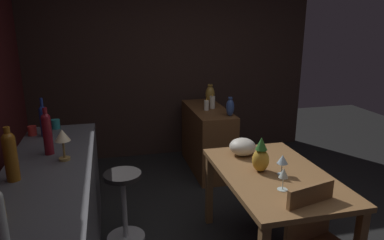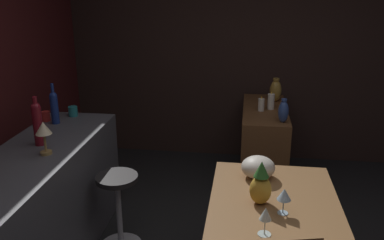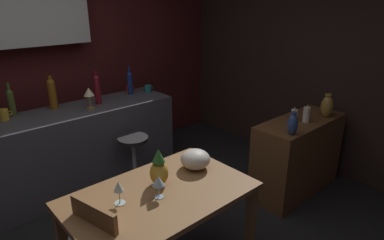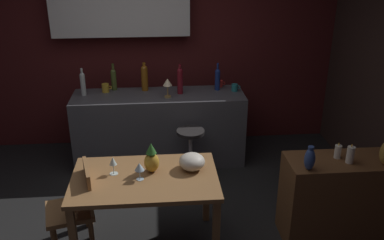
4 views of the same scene
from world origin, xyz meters
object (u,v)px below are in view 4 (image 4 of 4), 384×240
at_px(wine_bottle_olive, 114,78).
at_px(cup_red, 220,84).
at_px(pineapple_centerpiece, 152,159).
at_px(dining_table, 145,186).
at_px(cup_mustard, 106,88).
at_px(wine_glass_left, 113,162).
at_px(wine_bottle_cobalt, 217,78).
at_px(pillar_candle_tall, 338,152).
at_px(wine_glass_right, 139,167).
at_px(pillar_candle_short, 350,155).
at_px(wine_bottle_ruby, 180,80).
at_px(chair_near_window, 77,207).
at_px(wine_bottle_amber, 145,77).
at_px(bar_stool, 191,154).
at_px(counter_lamp, 168,84).
at_px(sideboard_cabinet, 342,198).
at_px(wine_bottle_clear, 83,83).
at_px(vase_ceramic_blue, 310,159).
at_px(fruit_bowl, 192,162).
at_px(cup_teal, 235,88).

distance_m(wine_bottle_olive, cup_red, 1.35).
bearing_deg(pineapple_centerpiece, dining_table, -124.49).
bearing_deg(cup_mustard, wine_bottle_olive, 39.38).
relative_size(dining_table, wine_glass_left, 7.76).
distance_m(pineapple_centerpiece, cup_red, 2.01).
bearing_deg(wine_bottle_cobalt, pineapple_centerpiece, -115.87).
xyz_separation_m(dining_table, pillar_candle_tall, (1.74, 0.05, 0.24)).
height_order(wine_glass_right, pillar_candle_short, pillar_candle_short).
bearing_deg(dining_table, pillar_candle_tall, 1.74).
bearing_deg(wine_bottle_ruby, wine_bottle_olive, 165.52).
bearing_deg(wine_glass_left, chair_near_window, -161.75).
bearing_deg(cup_red, wine_bottle_amber, -176.68).
bearing_deg(bar_stool, wine_bottle_ruby, 98.75).
xyz_separation_m(chair_near_window, wine_bottle_olive, (0.20, 1.93, 0.56)).
distance_m(dining_table, wine_bottle_olive, 1.98).
bearing_deg(wine_bottle_amber, dining_table, -89.36).
bearing_deg(counter_lamp, wine_glass_left, -109.50).
height_order(wine_bottle_cobalt, counter_lamp, wine_bottle_cobalt).
xyz_separation_m(sideboard_cabinet, cup_mustard, (-2.33, 1.81, 0.54)).
bearing_deg(cup_red, wine_bottle_clear, -174.16).
height_order(wine_bottle_amber, pillar_candle_short, wine_bottle_amber).
relative_size(dining_table, bar_stool, 1.98).
bearing_deg(cup_mustard, wine_glass_left, -82.34).
relative_size(sideboard_cabinet, wine_bottle_ruby, 3.01).
distance_m(bar_stool, cup_mustard, 1.35).
xyz_separation_m(wine_bottle_amber, pillar_candle_short, (1.83, -1.89, -0.18)).
bearing_deg(pillar_candle_tall, sideboard_cabinet, -26.83).
xyz_separation_m(pineapple_centerpiece, pillar_candle_short, (1.75, -0.14, 0.04)).
relative_size(wine_bottle_amber, counter_lamp, 1.52).
bearing_deg(chair_near_window, pillar_candle_short, -0.22).
xyz_separation_m(pineapple_centerpiece, counter_lamp, (0.19, 1.47, 0.21)).
distance_m(sideboard_cabinet, wine_bottle_ruby, 2.30).
relative_size(wine_glass_right, counter_lamp, 0.68).
bearing_deg(pillar_candle_tall, cup_red, 113.46).
xyz_separation_m(wine_glass_left, wine_glass_right, (0.23, -0.11, 0.00)).
height_order(pillar_candle_tall, pillar_candle_short, pillar_candle_short).
bearing_deg(cup_mustard, bar_stool, -33.74).
distance_m(pillar_candle_tall, vase_ceramic_blue, 0.38).
bearing_deg(wine_bottle_cobalt, vase_ceramic_blue, -74.81).
distance_m(fruit_bowl, pillar_candle_tall, 1.32).
bearing_deg(wine_bottle_amber, cup_teal, -6.24).
bearing_deg(wine_bottle_olive, wine_bottle_cobalt, -4.92).
relative_size(wine_glass_left, wine_bottle_ruby, 0.45).
bearing_deg(wine_bottle_amber, cup_red, 3.32).
bearing_deg(cup_teal, counter_lamp, -169.23).
bearing_deg(pineapple_centerpiece, fruit_bowl, 1.23).
xyz_separation_m(wine_bottle_ruby, wine_bottle_cobalt, (0.47, 0.10, -0.03)).
xyz_separation_m(wine_bottle_amber, pillar_candle_tall, (1.76, -1.79, -0.19)).
bearing_deg(pillar_candle_short, counter_lamp, 134.04).
relative_size(chair_near_window, pillar_candle_tall, 5.81).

